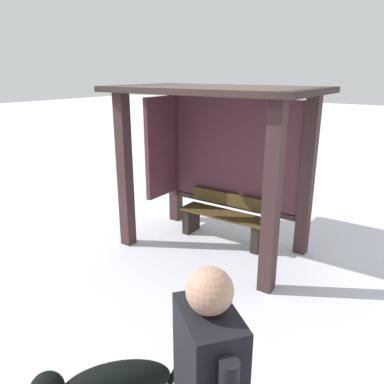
% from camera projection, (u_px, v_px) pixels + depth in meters
% --- Properties ---
extents(ground_plane, '(60.00, 60.00, 0.00)m').
position_uv_depth(ground_plane, '(212.00, 247.00, 5.83)').
color(ground_plane, white).
extents(bus_shelter, '(2.85, 1.75, 2.41)m').
position_uv_depth(bus_shelter, '(215.00, 137.00, 5.52)').
color(bus_shelter, '#382323').
rests_on(bus_shelter, ground).
extents(bench_left_inside, '(1.45, 0.42, 0.74)m').
position_uv_depth(bench_left_inside, '(224.00, 219.00, 6.00)').
color(bench_left_inside, '#4D3B1B').
rests_on(bench_left_inside, ground).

